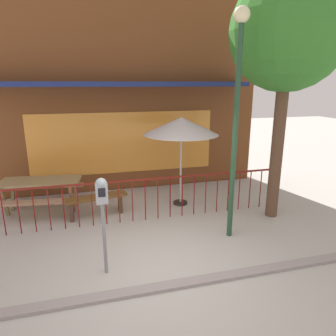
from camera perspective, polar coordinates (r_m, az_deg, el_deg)
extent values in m
plane|color=#B3AEA6|center=(5.24, -1.30, -18.96)|extent=(40.00, 40.00, 0.00)
cube|color=#48210E|center=(9.29, -7.96, -3.27)|extent=(7.82, 0.54, 0.01)
cube|color=brown|center=(8.80, -8.68, 14.81)|extent=(7.82, 0.50, 5.77)
cube|color=orange|center=(8.69, -8.07, 4.65)|extent=(5.09, 0.02, 1.70)
cube|color=navy|center=(8.17, -8.16, 15.18)|extent=(6.65, 0.78, 0.12)
cube|color=maroon|center=(6.64, -5.54, -2.21)|extent=(6.57, 0.04, 0.04)
cylinder|color=maroon|center=(6.94, -28.31, -7.46)|extent=(0.02, 0.02, 0.95)
cylinder|color=maroon|center=(6.88, -25.98, -7.36)|extent=(0.02, 0.02, 0.95)
cylinder|color=maroon|center=(6.82, -23.62, -7.25)|extent=(0.02, 0.02, 0.95)
cylinder|color=maroon|center=(6.78, -21.22, -7.13)|extent=(0.02, 0.02, 0.95)
cylinder|color=maroon|center=(6.75, -18.80, -7.00)|extent=(0.02, 0.02, 0.95)
cylinder|color=maroon|center=(6.73, -16.37, -6.85)|extent=(0.02, 0.02, 0.95)
cylinder|color=maroon|center=(6.73, -13.92, -6.68)|extent=(0.02, 0.02, 0.95)
cylinder|color=maroon|center=(6.73, -11.48, -6.51)|extent=(0.02, 0.02, 0.95)
cylinder|color=maroon|center=(6.75, -9.05, -6.32)|extent=(0.02, 0.02, 0.95)
cylinder|color=maroon|center=(6.78, -6.64, -6.13)|extent=(0.02, 0.02, 0.95)
cylinder|color=maroon|center=(6.83, -4.25, -5.92)|extent=(0.02, 0.02, 0.95)
cylinder|color=maroon|center=(6.88, -1.90, -5.71)|extent=(0.02, 0.02, 0.95)
cylinder|color=maroon|center=(6.94, 0.40, -5.50)|extent=(0.02, 0.02, 0.95)
cylinder|color=maroon|center=(7.02, 2.66, -5.28)|extent=(0.02, 0.02, 0.95)
cylinder|color=maroon|center=(7.11, 4.87, -5.05)|extent=(0.02, 0.02, 0.95)
cylinder|color=maroon|center=(7.21, 7.02, -4.83)|extent=(0.02, 0.02, 0.95)
cylinder|color=maroon|center=(7.31, 9.10, -4.60)|extent=(0.02, 0.02, 0.95)
cylinder|color=maroon|center=(7.43, 11.13, -4.38)|extent=(0.02, 0.02, 0.95)
cylinder|color=maroon|center=(7.55, 13.08, -4.15)|extent=(0.02, 0.02, 0.95)
cylinder|color=maroon|center=(7.69, 14.97, -3.93)|extent=(0.02, 0.02, 0.95)
cylinder|color=maroon|center=(7.83, 16.79, -3.72)|extent=(0.02, 0.02, 0.95)
cylinder|color=maroon|center=(7.98, 18.55, -3.51)|extent=(0.02, 0.02, 0.95)
cube|color=#947A4D|center=(7.78, -22.68, -2.35)|extent=(1.88, 0.98, 0.07)
cube|color=#9D7456|center=(7.37, -23.47, -5.86)|extent=(1.82, 0.48, 0.05)
cube|color=#9A734F|center=(8.37, -21.55, -3.16)|extent=(1.82, 0.48, 0.05)
cube|color=olive|center=(7.87, -28.11, -5.66)|extent=(0.11, 0.36, 0.78)
cube|color=olive|center=(8.36, -26.84, -4.31)|extent=(0.11, 0.36, 0.78)
cube|color=#8E5C41|center=(7.48, -17.41, -5.54)|extent=(0.11, 0.36, 0.78)
cube|color=olive|center=(8.00, -16.79, -4.12)|extent=(0.11, 0.36, 0.78)
cylinder|color=black|center=(7.87, 2.30, -6.45)|extent=(0.36, 0.36, 0.05)
cylinder|color=#B6AEB9|center=(7.54, 2.38, 0.94)|extent=(0.04, 0.04, 2.14)
cone|color=beige|center=(7.36, 2.46, 7.83)|extent=(1.80, 1.80, 0.42)
cube|color=brown|center=(7.23, -13.20, -5.28)|extent=(1.44, 0.59, 0.06)
cube|color=#51322A|center=(7.22, -17.45, -7.54)|extent=(0.08, 0.29, 0.45)
cube|color=#4C351E|center=(7.44, -8.88, -6.30)|extent=(0.08, 0.29, 0.45)
cylinder|color=gray|center=(5.05, -11.72, -12.73)|extent=(0.06, 0.06, 1.20)
cube|color=#93959E|center=(4.74, -12.22, -4.62)|extent=(0.18, 0.14, 0.31)
sphere|color=gray|center=(4.69, -12.33, -2.84)|extent=(0.17, 0.17, 0.17)
cube|color=black|center=(4.66, -12.20, -4.50)|extent=(0.11, 0.01, 0.14)
cylinder|color=brown|center=(7.13, 19.66, 3.98)|extent=(0.26, 0.26, 3.30)
sphere|color=#327629|center=(7.08, 21.47, 22.52)|extent=(2.36, 2.36, 2.36)
cylinder|color=#23452B|center=(5.82, 12.27, 5.36)|extent=(0.10, 0.10, 3.95)
sphere|color=beige|center=(5.85, 13.56, 25.98)|extent=(0.28, 0.28, 0.28)
cube|color=gray|center=(4.94, -0.18, -21.36)|extent=(10.95, 0.20, 0.11)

